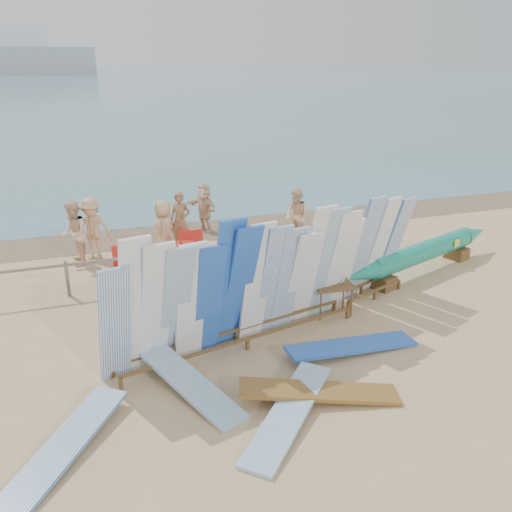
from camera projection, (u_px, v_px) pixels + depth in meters
name	position (u px, v px, depth m)	size (l,w,h in m)	color
ground	(176.00, 340.00, 11.06)	(160.00, 160.00, 0.00)	tan
ocean	(65.00, 81.00, 124.33)	(320.00, 240.00, 0.02)	slate
wet_sand_strip	(131.00, 236.00, 17.44)	(40.00, 2.60, 0.01)	brown
distant_ship	(18.00, 56.00, 164.78)	(45.00, 8.00, 14.00)	#999EA3
fence	(151.00, 262.00, 13.50)	(12.08, 0.08, 0.90)	#736657
main_surfboard_rack	(242.00, 289.00, 10.44)	(5.49, 1.82, 2.77)	brown
side_surfboard_rack	(372.00, 251.00, 12.66)	(2.36, 1.41, 2.58)	brown
outrigger_canoe	(424.00, 253.00, 14.33)	(5.92, 2.57, 0.87)	brown
vendor_table	(332.00, 298.00, 12.04)	(0.93, 0.70, 1.17)	brown
flat_board_c	(319.00, 399.00, 9.16)	(0.56, 2.70, 0.07)	olive
flat_board_e	(65.00, 454.00, 7.90)	(0.56, 2.70, 0.07)	white
flat_board_a	(187.00, 390.00, 9.41)	(0.56, 2.70, 0.07)	#7CA8C7
flat_board_d	(352.00, 351.00, 10.63)	(0.56, 2.70, 0.07)	blue
flat_board_b	(289.00, 420.00, 8.64)	(0.56, 2.70, 0.07)	#7CA8C7
beach_chair_left	(126.00, 269.00, 14.08)	(0.60, 0.62, 0.84)	red
beach_chair_right	(196.00, 253.00, 15.22)	(0.58, 0.60, 0.85)	red
stroller	(186.00, 257.00, 14.42)	(0.79, 0.92, 1.07)	red
beachgoer_2	(74.00, 234.00, 14.75)	(0.87, 0.42, 1.80)	beige
beachgoer_3	(92.00, 229.00, 15.19)	(1.16, 0.48, 1.79)	tan
beachgoer_5	(204.00, 208.00, 17.69)	(1.47, 0.48, 1.59)	beige
beachgoer_8	(297.00, 216.00, 16.62)	(0.81, 0.39, 1.67)	beige
beachgoer_7	(180.00, 221.00, 15.99)	(0.64, 0.35, 1.75)	#8C6042
beachgoer_6	(164.00, 230.00, 15.22)	(0.84, 0.40, 1.71)	tan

